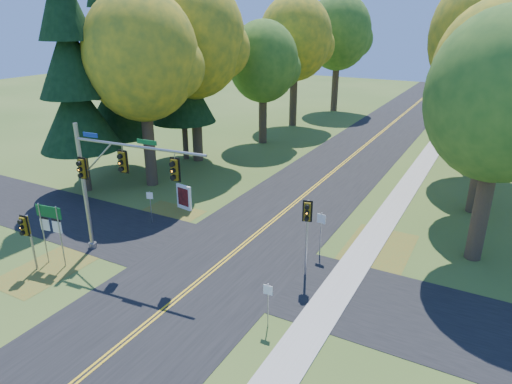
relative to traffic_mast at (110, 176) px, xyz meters
The scene contains 30 objects.
ground 7.01m from the traffic_mast, ahead, with size 160.00×160.00×0.00m, color #38541D.
road_main 7.00m from the traffic_mast, ahead, with size 8.00×160.00×0.02m, color black.
road_cross 7.33m from the traffic_mast, 22.22° to the left, with size 60.00×6.00×0.02m, color black.
centerline_left 6.92m from the traffic_mast, ahead, with size 0.10×160.00×0.01m, color gold.
centerline_right 7.07m from the traffic_mast, ahead, with size 0.10×160.00×0.01m, color gold.
sidewalk_east 12.38m from the traffic_mast, ahead, with size 1.60×160.00×0.06m, color #9E998E.
leaf_patch_w_near 6.28m from the traffic_mast, 105.68° to the left, with size 4.00×6.00×0.00m, color brown.
leaf_patch_e 14.35m from the traffic_mast, 26.99° to the left, with size 3.50×8.00×0.00m, color brown.
leaf_patch_w_far 5.78m from the traffic_mast, 127.58° to the right, with size 3.00×5.00×0.00m, color brown.
tree_w_a 12.22m from the traffic_mast, 121.25° to the left, with size 8.00×8.00×14.15m.
tree_e_a 19.53m from the traffic_mast, 27.91° to the left, with size 7.20×7.20×12.73m.
tree_w_b 18.59m from the traffic_mast, 111.22° to the left, with size 8.60×8.60×15.38m.
tree_e_b 23.08m from the traffic_mast, 44.03° to the left, with size 7.60×7.60×13.33m.
tree_w_c 25.23m from the traffic_mast, 99.70° to the left, with size 6.80×6.80×11.91m.
tree_e_c 28.95m from the traffic_mast, 57.49° to the left, with size 8.80×8.80×15.79m.
tree_w_d 34.11m from the traffic_mast, 98.18° to the left, with size 8.20×8.20×14.56m.
tree_e_d 36.31m from the traffic_mast, 66.18° to the left, with size 7.00×7.00×12.32m.
tree_w_e 44.75m from the traffic_mast, 94.64° to the left, with size 8.40×8.40×14.97m.
tree_e_e 46.75m from the traffic_mast, 70.15° to the left, with size 7.80×7.80×13.74m.
pine_a 11.99m from the traffic_mast, 146.05° to the left, with size 5.60×5.60×19.48m.
pine_b 15.87m from the traffic_mast, 133.68° to the left, with size 5.60×5.60×17.31m.
pine_c 18.63m from the traffic_mast, 115.38° to the left, with size 5.60×5.60×20.56m.
traffic_mast is the anchor object (origin of this frame).
east_signal_pole 10.18m from the traffic_mast, 15.97° to the left, with size 0.47×0.55×4.11m.
ped_signal_pole 4.81m from the traffic_mast, 128.29° to the right, with size 0.49×0.56×3.09m.
route_sign_cluster 3.84m from the traffic_mast, 133.56° to the right, with size 1.56×0.28×3.36m.
info_kiosk 7.76m from the traffic_mast, 96.27° to the left, with size 1.24×0.36×1.70m.
reg_sign_e_north 11.22m from the traffic_mast, 28.61° to the left, with size 0.48×0.09×2.51m.
reg_sign_e_south 10.48m from the traffic_mast, ahead, with size 0.40×0.07×2.09m.
reg_sign_w 5.24m from the traffic_mast, 106.91° to the left, with size 0.38×0.18×2.12m.
Camera 1 is at (11.69, -15.78, 12.13)m, focal length 32.00 mm.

